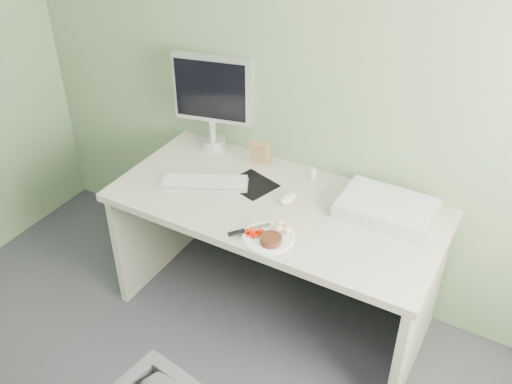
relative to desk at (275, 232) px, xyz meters
The scene contains 14 objects.
wall_back 0.89m from the desk, 90.00° to the left, with size 3.50×3.50×0.00m, color #6F845C.
desk is the anchor object (origin of this frame).
plate 0.34m from the desk, 69.10° to the right, with size 0.23×0.23×0.01m, color white.
steak 0.38m from the desk, 66.25° to the right, with size 0.10×0.10×0.03m, color black.
potato_pile 0.32m from the desk, 59.38° to the right, with size 0.09×0.07×0.05m, color #A47C4F.
carrot_heap 0.36m from the desk, 81.95° to the right, with size 0.06×0.05×0.04m, color red.
steak_knife 0.36m from the desk, 91.71° to the right, with size 0.13×0.17×0.01m.
mousepad 0.27m from the desk, 156.76° to the left, with size 0.22×0.19×0.00m, color black.
keyboard 0.43m from the desk, behind, with size 0.42×0.12×0.02m, color white.
computer_mouse 0.21m from the desk, 36.14° to the left, with size 0.06×0.11×0.04m, color white.
photo_frame 0.44m from the desk, 131.97° to the left, with size 0.11×0.01×0.13m, color #996F47.
eyedrop_bottle 0.36m from the desk, 75.85° to the left, with size 0.03×0.03×0.08m.
scanner 0.56m from the desk, 18.46° to the left, with size 0.44×0.29×0.07m, color #A8ABAF.
monitor 0.79m from the desk, 150.30° to the left, with size 0.43×0.16×0.52m.
Camera 1 is at (1.02, -0.36, 2.31)m, focal length 40.00 mm.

